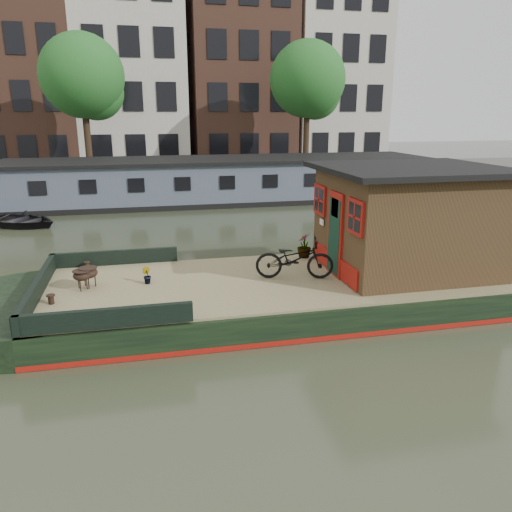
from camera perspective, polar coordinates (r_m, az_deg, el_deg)
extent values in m
plane|color=#2A301F|center=(11.67, 6.77, -5.26)|extent=(120.00, 120.00, 0.00)
cube|color=black|center=(11.57, 6.82, -3.88)|extent=(12.00, 4.00, 0.60)
cylinder|color=black|center=(11.18, -23.76, -5.91)|extent=(4.00, 4.00, 0.60)
cube|color=maroon|center=(11.65, 6.78, -4.99)|extent=(12.02, 4.02, 0.10)
cube|color=#918559|center=(11.46, 6.87, -2.35)|extent=(11.80, 3.80, 0.05)
cube|color=black|center=(10.99, -23.65, -3.35)|extent=(0.12, 4.00, 0.35)
cube|color=black|center=(12.63, -15.82, -0.16)|extent=(3.00, 0.12, 0.35)
cube|color=black|center=(9.00, -16.85, -6.84)|extent=(3.00, 0.12, 0.35)
cube|color=black|center=(12.07, 16.98, 3.78)|extent=(3.50, 3.00, 2.30)
cube|color=black|center=(11.88, 17.45, 9.48)|extent=(4.00, 3.50, 0.12)
cube|color=maroon|center=(11.34, 9.04, 2.49)|extent=(0.06, 0.80, 1.90)
cube|color=black|center=(11.35, 8.93, 2.24)|extent=(0.04, 0.64, 1.70)
cube|color=maroon|center=(10.27, 11.33, 4.39)|extent=(0.06, 0.72, 0.72)
cube|color=maroon|center=(12.18, 7.34, 6.38)|extent=(0.06, 0.72, 0.72)
imported|color=black|center=(11.10, 4.43, -0.30)|extent=(1.83, 1.01, 0.91)
imported|color=maroon|center=(11.06, -12.40, -2.17)|extent=(0.26, 0.26, 0.37)
imported|color=brown|center=(12.79, 5.53, 1.21)|extent=(0.41, 0.41, 0.62)
imported|color=brown|center=(9.26, -19.30, -6.66)|extent=(0.16, 0.17, 0.27)
cylinder|color=black|center=(12.50, -18.74, -1.00)|extent=(0.15, 0.15, 0.18)
cylinder|color=black|center=(10.48, -22.37, -4.59)|extent=(0.17, 0.17, 0.19)
imported|color=black|center=(21.41, -25.58, 4.06)|extent=(4.15, 3.87, 0.70)
cube|color=#464E5E|center=(24.72, -4.08, 8.53)|extent=(20.00, 4.00, 2.00)
cube|color=black|center=(24.60, -4.13, 10.96)|extent=(20.40, 4.40, 0.12)
cube|color=black|center=(24.85, -4.04, 6.52)|extent=(20.00, 4.05, 0.24)
cube|color=#47443F|center=(31.18, -5.93, 9.03)|extent=(60.00, 6.00, 0.90)
cube|color=brown|center=(38.46, -24.41, 19.61)|extent=(6.00, 8.00, 15.00)
cube|color=#B7B2A3|center=(37.94, -14.18, 21.71)|extent=(7.00, 8.00, 16.50)
cube|color=brown|center=(38.57, -2.11, 21.30)|extent=(7.00, 8.00, 15.50)
cube|color=#B7B2A3|center=(40.49, 8.38, 21.26)|extent=(6.50, 8.00, 16.00)
cylinder|color=#332316|center=(29.38, -18.69, 12.67)|extent=(0.36, 0.36, 4.00)
sphere|color=#1C4F1A|center=(29.41, -19.27, 18.88)|extent=(4.40, 4.40, 4.40)
sphere|color=#1C4F1A|center=(29.62, -17.86, 17.42)|extent=(3.00, 3.00, 3.00)
cylinder|color=#332316|center=(30.83, 5.75, 13.53)|extent=(0.36, 0.36, 4.00)
sphere|color=#1C4F1A|center=(30.86, 5.92, 19.47)|extent=(4.40, 4.40, 4.40)
sphere|color=#1C4F1A|center=(31.30, 6.79, 17.93)|extent=(3.00, 3.00, 3.00)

